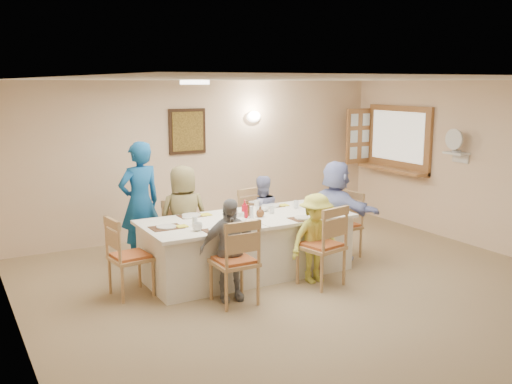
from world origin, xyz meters
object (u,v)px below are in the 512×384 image
chair_right_end (343,225)px  diner_back_left (184,217)px  diner_front_left (229,250)px  condiment_ketchup (245,209)px  desk_fan (456,144)px  chair_front_right (321,245)px  diner_back_right (261,215)px  diner_front_right (316,238)px  chair_back_left (181,233)px  chair_back_right (257,221)px  dining_table (247,246)px  chair_front_left (234,260)px  caregiver (140,203)px  serving_hatch (399,139)px  chair_left_end (130,256)px  diner_right_end (336,210)px

chair_right_end → diner_back_left: 2.27m
diner_front_left → condiment_ketchup: 0.92m
desk_fan → chair_front_right: size_ratio=0.29×
diner_back_right → diner_front_right: diner_back_right is taller
chair_back_left → chair_back_right: (1.20, 0.00, 0.02)m
diner_front_right → condiment_ketchup: 0.98m
desk_fan → dining_table: (-3.51, 0.21, -1.17)m
chair_back_left → chair_front_left: bearing=-93.2°
chair_back_right → caregiver: bearing=157.8°
desk_fan → chair_back_left: 4.37m
serving_hatch → dining_table: serving_hatch is taller
diner_back_left → diner_front_left: size_ratio=1.17×
diner_back_right → diner_front_right: 1.36m
chair_back_left → chair_left_end: (-0.95, -0.80, 0.04)m
serving_hatch → desk_fan: serving_hatch is taller
serving_hatch → chair_front_left: (-4.22, -1.94, -1.00)m
chair_right_end → diner_front_left: (-2.15, -0.68, 0.13)m
chair_back_left → chair_right_end: chair_right_end is taller
desk_fan → diner_back_right: (-2.91, 0.89, -0.97)m
diner_right_end → dining_table: bearing=79.2°
diner_right_end → diner_back_right: bearing=39.5°
diner_front_right → desk_fan: bearing=5.4°
serving_hatch → chair_front_left: serving_hatch is taller
condiment_ketchup → chair_left_end: bearing=179.7°
dining_table → chair_back_right: bearing=53.1°
chair_left_end → diner_front_right: (2.15, -0.68, 0.08)m
desk_fan → diner_right_end: desk_fan is taller
serving_hatch → condiment_ketchup: bearing=-162.6°
chair_right_end → caregiver: caregiver is taller
chair_back_left → chair_front_right: 2.00m
desk_fan → condiment_ketchup: (-3.55, 0.21, -0.67)m
chair_front_left → diner_front_left: bearing=-89.8°
diner_back_left → diner_right_end: 2.13m
chair_front_left → diner_front_right: (1.20, 0.12, 0.06)m
diner_back_right → condiment_ketchup: 0.99m
chair_back_right → chair_front_right: size_ratio=0.91×
desk_fan → chair_front_right: 3.14m
serving_hatch → chair_right_end: size_ratio=1.60×
chair_left_end → diner_right_end: bearing=-96.7°
serving_hatch → chair_front_left: 4.75m
chair_left_end → chair_right_end: 3.10m
chair_front_left → diner_front_left: size_ratio=0.84×
dining_table → chair_right_end: size_ratio=2.91×
chair_right_end → diner_back_right: diner_back_right is taller
chair_front_left → diner_right_end: diner_right_end is taller
diner_back_right → diner_front_left: bearing=58.2°
diner_right_end → condiment_ketchup: (-1.46, -0.01, 0.18)m
chair_back_left → diner_right_end: bearing=-24.8°
diner_back_left → diner_front_right: 1.82m
chair_left_end → chair_right_end: chair_left_end is taller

